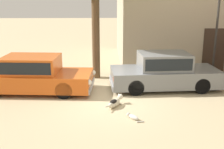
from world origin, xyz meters
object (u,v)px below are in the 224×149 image
(stray_dog_spotted, at_px, (115,102))
(stray_cat, at_px, (133,117))
(parked_sedan_second, at_px, (164,71))
(parked_sedan_nearest, at_px, (33,74))
(street_lamp, at_px, (217,22))

(stray_dog_spotted, relative_size, stray_cat, 1.95)
(stray_cat, bearing_deg, parked_sedan_second, -69.99)
(parked_sedan_nearest, bearing_deg, stray_cat, -32.66)
(stray_dog_spotted, xyz_separation_m, stray_cat, (0.50, -1.01, -0.09))
(parked_sedan_nearest, height_order, stray_dog_spotted, parked_sedan_nearest)
(parked_sedan_second, bearing_deg, stray_cat, -120.43)
(stray_cat, bearing_deg, parked_sedan_nearest, 10.73)
(parked_sedan_nearest, height_order, street_lamp, street_lamp)
(parked_sedan_nearest, distance_m, stray_cat, 4.53)
(street_lamp, bearing_deg, stray_dog_spotted, -142.78)
(parked_sedan_second, xyz_separation_m, street_lamp, (2.58, 1.59, 1.76))
(stray_dog_spotted, bearing_deg, street_lamp, -19.56)
(parked_sedan_nearest, distance_m, stray_dog_spotted, 3.56)
(parked_sedan_nearest, bearing_deg, parked_sedan_second, 6.78)
(stray_dog_spotted, distance_m, street_lamp, 6.22)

